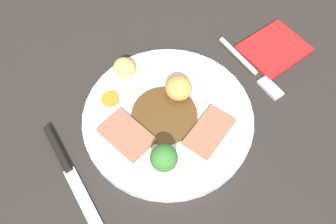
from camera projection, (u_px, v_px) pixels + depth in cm
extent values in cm
cube|color=#2B2623|center=(146.00, 123.00, 57.83)|extent=(120.00, 84.00, 3.60)
cylinder|color=white|center=(168.00, 117.00, 55.46)|extent=(26.74, 26.74, 1.40)
cylinder|color=#563819|center=(164.00, 115.00, 54.74)|extent=(10.33, 10.33, 0.30)
cube|color=#9E664C|center=(209.00, 132.00, 52.94)|extent=(9.11, 7.07, 0.80)
cube|color=#9E664C|center=(126.00, 135.00, 52.69)|extent=(6.83, 8.88, 0.80)
ellipsoid|color=tan|center=(177.00, 86.00, 55.36)|extent=(4.44, 4.51, 3.72)
ellipsoid|color=#D8B260|center=(124.00, 68.00, 57.61)|extent=(3.74, 4.08, 3.00)
cylinder|color=orange|center=(110.00, 99.00, 56.08)|extent=(2.87, 2.87, 0.46)
cylinder|color=#8CB766|center=(164.00, 164.00, 49.79)|extent=(1.26, 1.26, 1.82)
sphere|color=#387A33|center=(164.00, 158.00, 47.83)|extent=(3.88, 3.88, 3.88)
cylinder|color=silver|center=(238.00, 56.00, 62.05)|extent=(1.17, 9.52, 0.90)
cube|color=silver|center=(270.00, 88.00, 58.76)|extent=(2.13, 4.55, 0.60)
cylinder|color=black|center=(58.00, 148.00, 52.88)|extent=(1.43, 8.53, 1.20)
cube|color=silver|center=(84.00, 200.00, 49.36)|extent=(1.99, 10.54, 0.40)
cube|color=red|center=(274.00, 49.00, 62.87)|extent=(11.55, 9.68, 0.80)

